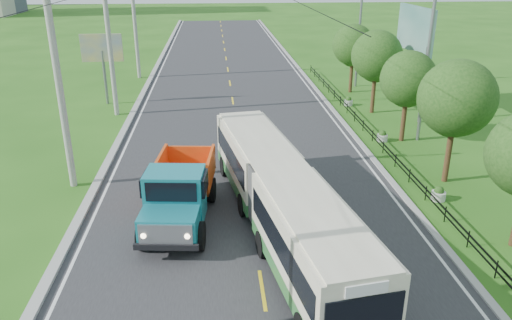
{
  "coord_description": "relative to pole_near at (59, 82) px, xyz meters",
  "views": [
    {
      "loc": [
        -1.36,
        -13.61,
        10.11
      ],
      "look_at": [
        0.37,
        6.83,
        1.9
      ],
      "focal_mm": 35.0,
      "sensor_mm": 36.0,
      "label": 1
    }
  ],
  "objects": [
    {
      "name": "dump_truck",
      "position": [
        5.34,
        -4.01,
        -3.61
      ],
      "size": [
        3.02,
        6.47,
        2.63
      ],
      "rotation": [
        0.0,
        0.0,
        -0.11
      ],
      "color": "#157683",
      "rests_on": "ground"
    },
    {
      "name": "centre_dash",
      "position": [
        8.26,
        -9.0,
        -5.07
      ],
      "size": [
        0.12,
        2.2,
        0.0
      ],
      "primitive_type": "cube",
      "color": "yellow",
      "rests_on": "road"
    },
    {
      "name": "streetlight_mid",
      "position": [
        18.9,
        5.0,
        -0.19
      ],
      "size": [
        3.02,
        0.2,
        9.07
      ],
      "color": "slate",
      "rests_on": "ground"
    },
    {
      "name": "billboard_left",
      "position": [
        -1.24,
        15.0,
        -1.23
      ],
      "size": [
        3.0,
        0.2,
        5.2
      ],
      "color": "slate",
      "rests_on": "ground"
    },
    {
      "name": "planter_far",
      "position": [
        16.86,
        13.0,
        -4.81
      ],
      "size": [
        0.64,
        0.64,
        0.67
      ],
      "color": "silver",
      "rests_on": "ground"
    },
    {
      "name": "billboard_right",
      "position": [
        20.56,
        11.0,
        0.25
      ],
      "size": [
        0.24,
        6.0,
        7.3
      ],
      "color": "slate",
      "rests_on": "ground"
    },
    {
      "name": "pole_mid",
      "position": [
        0.0,
        12.0,
        0.0
      ],
      "size": [
        3.51,
        0.32,
        10.0
      ],
      "color": "gray",
      "rests_on": "ground"
    },
    {
      "name": "pole_near",
      "position": [
        0.0,
        0.0,
        0.0
      ],
      "size": [
        3.51,
        0.32,
        10.0
      ],
      "color": "gray",
      "rests_on": "ground"
    },
    {
      "name": "tree_third",
      "position": [
        18.12,
        -0.86,
        -1.11
      ],
      "size": [
        3.6,
        3.62,
        6.0
      ],
      "color": "#382314",
      "rests_on": "ground"
    },
    {
      "name": "planter_near",
      "position": [
        16.86,
        -3.0,
        -4.81
      ],
      "size": [
        0.64,
        0.64,
        0.67
      ],
      "color": "silver",
      "rests_on": "ground"
    },
    {
      "name": "tree_fifth",
      "position": [
        18.12,
        11.14,
        -1.24
      ],
      "size": [
        3.48,
        3.52,
        5.8
      ],
      "color": "#382314",
      "rests_on": "ground"
    },
    {
      "name": "tree_fourth",
      "position": [
        18.12,
        5.14,
        -1.51
      ],
      "size": [
        3.24,
        3.31,
        5.4
      ],
      "color": "#382314",
      "rests_on": "ground"
    },
    {
      "name": "railing_right",
      "position": [
        16.26,
        5.0,
        -4.79
      ],
      "size": [
        0.04,
        40.0,
        0.6
      ],
      "primitive_type": "cube",
      "color": "black",
      "rests_on": "ground"
    },
    {
      "name": "pole_far",
      "position": [
        0.0,
        24.0,
        0.0
      ],
      "size": [
        3.51,
        0.32,
        10.0
      ],
      "color": "gray",
      "rests_on": "ground"
    },
    {
      "name": "curb_left",
      "position": [
        1.06,
        11.0,
        -5.02
      ],
      "size": [
        0.4,
        120.0,
        0.15
      ],
      "primitive_type": "cube",
      "color": "#9E9E99",
      "rests_on": "ground"
    },
    {
      "name": "curb_right",
      "position": [
        15.41,
        11.0,
        -5.04
      ],
      "size": [
        0.3,
        120.0,
        0.1
      ],
      "primitive_type": "cube",
      "color": "#9E9E99",
      "rests_on": "ground"
    },
    {
      "name": "ground",
      "position": [
        8.26,
        -9.0,
        -5.09
      ],
      "size": [
        240.0,
        240.0,
        0.0
      ],
      "primitive_type": "plane",
      "color": "#235714",
      "rests_on": "ground"
    },
    {
      "name": "road",
      "position": [
        8.26,
        11.0,
        -5.08
      ],
      "size": [
        14.0,
        120.0,
        0.02
      ],
      "primitive_type": "cube",
      "color": "#28282B",
      "rests_on": "ground"
    },
    {
      "name": "planter_mid",
      "position": [
        16.86,
        5.0,
        -4.81
      ],
      "size": [
        0.64,
        0.64,
        0.67
      ],
      "color": "silver",
      "rests_on": "ground"
    },
    {
      "name": "streetlight_far",
      "position": [
        18.9,
        19.0,
        -0.19
      ],
      "size": [
        3.02,
        0.2,
        9.07
      ],
      "color": "slate",
      "rests_on": "ground"
    },
    {
      "name": "bus",
      "position": [
        9.31,
        -5.41,
        -3.37
      ],
      "size": [
        4.67,
        15.0,
        2.86
      ],
      "rotation": [
        0.0,
        0.0,
        0.16
      ],
      "color": "#2B6D31",
      "rests_on": "ground"
    },
    {
      "name": "edge_line_left",
      "position": [
        1.61,
        11.0,
        -5.07
      ],
      "size": [
        0.12,
        120.0,
        0.0
      ],
      "primitive_type": "cube",
      "color": "silver",
      "rests_on": "road"
    },
    {
      "name": "edge_line_right",
      "position": [
        14.91,
        11.0,
        -5.07
      ],
      "size": [
        0.12,
        120.0,
        0.0
      ],
      "primitive_type": "cube",
      "color": "silver",
      "rests_on": "road"
    },
    {
      "name": "tree_back",
      "position": [
        18.12,
        17.14,
        -1.44
      ],
      "size": [
        3.3,
        3.36,
        5.5
      ],
      "color": "#382314",
      "rests_on": "ground"
    }
  ]
}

